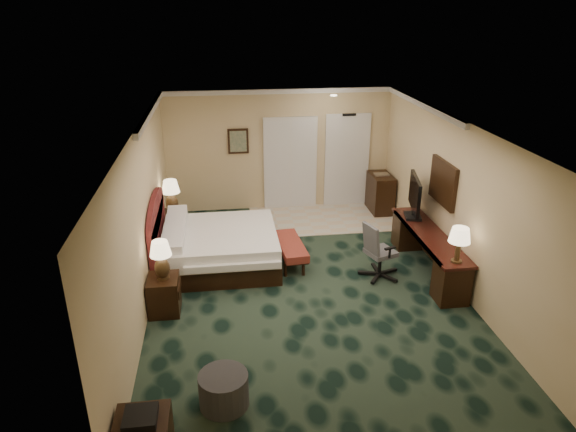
{
  "coord_description": "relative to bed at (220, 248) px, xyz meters",
  "views": [
    {
      "loc": [
        -1.27,
        -7.28,
        4.41
      ],
      "look_at": [
        -0.22,
        0.6,
        1.08
      ],
      "focal_mm": 32.0,
      "sensor_mm": 36.0,
      "label": 1
    }
  ],
  "objects": [
    {
      "name": "crown_molding",
      "position": [
        1.39,
        -1.09,
        2.33
      ],
      "size": [
        5.0,
        7.5,
        0.1
      ],
      "primitive_type": null,
      "color": "white",
      "rests_on": "wall_back"
    },
    {
      "name": "ceiling",
      "position": [
        1.39,
        -1.09,
        2.38
      ],
      "size": [
        5.0,
        7.5,
        0.0
      ],
      "primitive_type": "cube",
      "color": "silver",
      "rests_on": "wall_back"
    },
    {
      "name": "ottoman",
      "position": [
        -0.0,
        -3.56,
        -0.11
      ],
      "size": [
        0.69,
        0.69,
        0.42
      ],
      "primitive_type": "cylinder",
      "rotation": [
        0.0,
        0.0,
        -0.19
      ],
      "color": "#28282C",
      "rests_on": "ground"
    },
    {
      "name": "wall_mirror",
      "position": [
        3.85,
        -0.49,
        1.23
      ],
      "size": [
        0.05,
        0.95,
        0.75
      ],
      "primitive_type": "cube",
      "color": "white",
      "rests_on": "wall_right"
    },
    {
      "name": "tv",
      "position": [
        3.56,
        0.0,
        0.78
      ],
      "size": [
        0.3,
        0.99,
        0.78
      ],
      "primitive_type": "cube",
      "rotation": [
        0.0,
        0.0,
        -0.22
      ],
      "color": "black",
      "rests_on": "desk"
    },
    {
      "name": "entry_door",
      "position": [
        2.94,
        2.63,
        0.73
      ],
      "size": [
        1.02,
        0.06,
        2.18
      ],
      "primitive_type": "cube",
      "color": "white",
      "rests_on": "ground"
    },
    {
      "name": "desk_lamp",
      "position": [
        3.6,
        -1.78,
        0.69
      ],
      "size": [
        0.4,
        0.4,
        0.58
      ],
      "primitive_type": null,
      "rotation": [
        0.0,
        0.0,
        0.24
      ],
      "color": "#311E0D",
      "rests_on": "desk"
    },
    {
      "name": "wall_right",
      "position": [
        3.89,
        -1.09,
        1.03
      ],
      "size": [
        0.0,
        7.5,
        2.7
      ],
      "primitive_type": "cube",
      "color": "#D1B67F",
      "rests_on": "ground"
    },
    {
      "name": "wall_back",
      "position": [
        1.39,
        2.66,
        1.03
      ],
      "size": [
        5.0,
        0.0,
        2.7
      ],
      "primitive_type": "cube",
      "color": "#D1B67F",
      "rests_on": "ground"
    },
    {
      "name": "floor",
      "position": [
        1.39,
        -1.09,
        -0.32
      ],
      "size": [
        5.0,
        7.5,
        0.0
      ],
      "primitive_type": "cube",
      "color": "black",
      "rests_on": "ground"
    },
    {
      "name": "wall_front",
      "position": [
        1.39,
        -4.84,
        1.03
      ],
      "size": [
        5.0,
        0.0,
        2.7
      ],
      "primitive_type": "cube",
      "color": "#D1B67F",
      "rests_on": "ground"
    },
    {
      "name": "tile_patch",
      "position": [
        2.29,
        1.81,
        -0.32
      ],
      "size": [
        3.2,
        1.7,
        0.01
      ],
      "primitive_type": "cube",
      "color": "beige",
      "rests_on": "ground"
    },
    {
      "name": "desk",
      "position": [
        3.6,
        -0.74,
        0.04
      ],
      "size": [
        0.54,
        2.49,
        0.72
      ],
      "primitive_type": "cube",
      "color": "black",
      "rests_on": "ground"
    },
    {
      "name": "desk_chair",
      "position": [
        2.72,
        -0.82,
        0.18
      ],
      "size": [
        0.73,
        0.71,
        1.01
      ],
      "primitive_type": null,
      "rotation": [
        0.0,
        0.0,
        0.33
      ],
      "color": "#4B4A4E",
      "rests_on": "ground"
    },
    {
      "name": "minibar",
      "position": [
        3.61,
        2.11,
        0.11
      ],
      "size": [
        0.45,
        0.81,
        0.86
      ],
      "primitive_type": "cube",
      "color": "black",
      "rests_on": "ground"
    },
    {
      "name": "lamp_far",
      "position": [
        -0.91,
        1.28,
        0.56
      ],
      "size": [
        0.42,
        0.42,
        0.66
      ],
      "primitive_type": null,
      "rotation": [
        0.0,
        0.0,
        -0.23
      ],
      "color": "#311E0D",
      "rests_on": "nightstand_far"
    },
    {
      "name": "nightstand_far",
      "position": [
        -0.87,
        1.26,
        -0.05
      ],
      "size": [
        0.44,
        0.5,
        0.55
      ],
      "primitive_type": "cube",
      "color": "black",
      "rests_on": "ground"
    },
    {
      "name": "wall_left",
      "position": [
        -1.11,
        -1.09,
        1.03
      ],
      "size": [
        0.0,
        7.5,
        2.7
      ],
      "primitive_type": "cube",
      "color": "#D1B67F",
      "rests_on": "ground"
    },
    {
      "name": "wall_art",
      "position": [
        0.49,
        2.62,
        1.28
      ],
      "size": [
        0.45,
        0.06,
        0.55
      ],
      "primitive_type": "cube",
      "color": "#456350",
      "rests_on": "wall_back"
    },
    {
      "name": "headboard",
      "position": [
        -1.05,
        -0.09,
        0.38
      ],
      "size": [
        0.12,
        2.0,
        1.4
      ],
      "primitive_type": null,
      "color": "#4B1811",
      "rests_on": "ground"
    },
    {
      "name": "nightstand_near",
      "position": [
        -0.86,
        -1.45,
        -0.03
      ],
      "size": [
        0.46,
        0.53,
        0.58
      ],
      "primitive_type": "cube",
      "color": "black",
      "rests_on": "ground"
    },
    {
      "name": "lamp_near",
      "position": [
        -0.85,
        -1.43,
        0.56
      ],
      "size": [
        0.33,
        0.33,
        0.61
      ],
      "primitive_type": null,
      "rotation": [
        0.0,
        0.0,
        0.03
      ],
      "color": "#311E0D",
      "rests_on": "nightstand_near"
    },
    {
      "name": "bed_bench",
      "position": [
        1.26,
        -0.12,
        -0.12
      ],
      "size": [
        0.51,
        1.22,
        0.4
      ],
      "primitive_type": "cube",
      "rotation": [
        0.0,
        0.0,
        0.09
      ],
      "color": "maroon",
      "rests_on": "ground"
    },
    {
      "name": "bed",
      "position": [
        0.0,
        0.0,
        0.0
      ],
      "size": [
        2.03,
        1.88,
        0.64
      ],
      "primitive_type": "cube",
      "color": "white",
      "rests_on": "ground"
    },
    {
      "name": "closet_doors",
      "position": [
        1.64,
        2.62,
        0.73
      ],
      "size": [
        1.2,
        0.06,
        2.1
      ],
      "primitive_type": "cube",
      "color": "silver",
      "rests_on": "ground"
    }
  ]
}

